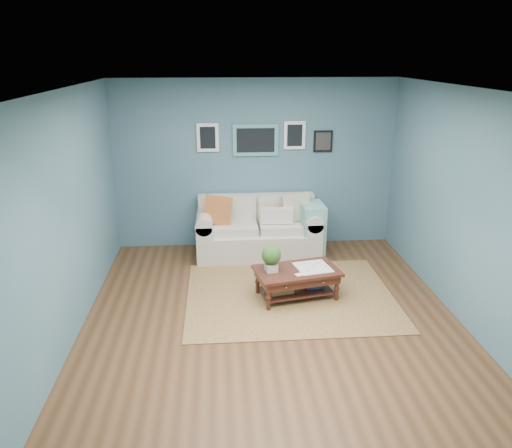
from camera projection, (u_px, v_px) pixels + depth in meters
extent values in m
plane|color=brown|center=(271.00, 317.00, 6.10)|extent=(5.00, 5.00, 0.00)
plane|color=white|center=(274.00, 89.00, 5.22)|extent=(5.00, 5.00, 0.00)
cube|color=#3B606A|center=(256.00, 165.00, 8.01)|extent=(4.50, 0.02, 2.70)
cube|color=#3B606A|center=(313.00, 325.00, 3.30)|extent=(4.50, 0.02, 2.70)
cube|color=#3B606A|center=(69.00, 216.00, 5.49)|extent=(0.02, 5.00, 2.70)
cube|color=#3B606A|center=(464.00, 207.00, 5.82)|extent=(0.02, 5.00, 2.70)
cube|color=teal|center=(256.00, 140.00, 7.86)|extent=(0.72, 0.03, 0.50)
cube|color=black|center=(256.00, 140.00, 7.84)|extent=(0.60, 0.01, 0.38)
cube|color=white|center=(208.00, 138.00, 7.79)|extent=(0.34, 0.03, 0.44)
cube|color=white|center=(295.00, 135.00, 7.88)|extent=(0.34, 0.03, 0.44)
cube|color=black|center=(323.00, 141.00, 7.95)|extent=(0.30, 0.03, 0.34)
cube|color=#58361B|center=(290.00, 295.00, 6.62)|extent=(2.71, 2.17, 0.01)
cube|color=beige|center=(258.00, 242.00, 7.90)|extent=(1.42, 0.88, 0.42)
cube|color=beige|center=(256.00, 209.00, 8.08)|extent=(1.86, 0.22, 0.48)
cube|color=beige|center=(205.00, 238.00, 7.81)|extent=(0.24, 0.88, 0.62)
cube|color=beige|center=(310.00, 235.00, 7.93)|extent=(0.24, 0.88, 0.62)
cylinder|color=beige|center=(204.00, 219.00, 7.71)|extent=(0.26, 0.88, 0.26)
cylinder|color=beige|center=(311.00, 216.00, 7.83)|extent=(0.26, 0.88, 0.26)
cube|color=beige|center=(234.00, 228.00, 7.73)|extent=(0.72, 0.56, 0.13)
cube|color=beige|center=(282.00, 227.00, 7.78)|extent=(0.72, 0.56, 0.13)
cube|color=beige|center=(233.00, 207.00, 7.91)|extent=(0.72, 0.12, 0.36)
cube|color=beige|center=(281.00, 206.00, 7.97)|extent=(0.72, 0.12, 0.36)
cube|color=#D94E25|center=(218.00, 210.00, 7.63)|extent=(0.48, 0.17, 0.48)
cube|color=beige|center=(296.00, 207.00, 7.78)|extent=(0.47, 0.18, 0.46)
cube|color=beige|center=(277.00, 216.00, 7.68)|extent=(0.50, 0.12, 0.24)
cube|color=#7CB1AD|center=(312.00, 229.00, 7.77)|extent=(0.34, 0.55, 0.80)
cube|color=black|center=(297.00, 271.00, 6.46)|extent=(1.17, 0.83, 0.04)
cube|color=black|center=(297.00, 276.00, 6.48)|extent=(1.09, 0.74, 0.11)
cube|color=black|center=(296.00, 290.00, 6.55)|extent=(0.98, 0.64, 0.02)
sphere|color=gold|center=(286.00, 287.00, 6.16)|extent=(0.03, 0.03, 0.03)
sphere|color=gold|center=(323.00, 283.00, 6.29)|extent=(0.03, 0.03, 0.03)
cylinder|color=black|center=(268.00, 297.00, 6.19)|extent=(0.05, 0.05, 0.36)
cylinder|color=black|center=(337.00, 288.00, 6.43)|extent=(0.05, 0.05, 0.36)
cylinder|color=black|center=(258.00, 281.00, 6.62)|extent=(0.05, 0.05, 0.36)
cylinder|color=black|center=(322.00, 273.00, 6.86)|extent=(0.05, 0.05, 0.36)
cube|color=beige|center=(271.00, 267.00, 6.39)|extent=(0.17, 0.17, 0.11)
sphere|color=#224A1B|center=(271.00, 255.00, 6.33)|extent=(0.25, 0.25, 0.25)
cube|color=silver|center=(313.00, 267.00, 6.51)|extent=(0.50, 0.50, 0.01)
cube|color=olive|center=(281.00, 286.00, 6.46)|extent=(0.34, 0.27, 0.18)
cube|color=navy|center=(314.00, 283.00, 6.61)|extent=(0.24, 0.20, 0.10)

